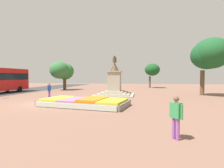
{
  "coord_description": "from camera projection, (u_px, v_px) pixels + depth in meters",
  "views": [
    {
      "loc": [
        8.52,
        -13.94,
        2.32
      ],
      "look_at": [
        5.4,
        4.69,
        1.57
      ],
      "focal_mm": 28.0,
      "sensor_mm": 36.0,
      "label": 1
    }
  ],
  "objects": [
    {
      "name": "ground_plane",
      "position": [
        42.0,
        104.0,
        15.24
      ],
      "size": [
        92.78,
        92.78,
        0.0
      ],
      "primitive_type": "plane",
      "color": "brown"
    },
    {
      "name": "flower_planter",
      "position": [
        84.0,
        102.0,
        14.05
      ],
      "size": [
        7.43,
        4.49,
        0.65
      ],
      "color": "#38281C",
      "rests_on": "ground_plane"
    },
    {
      "name": "statue_monument",
      "position": [
        115.0,
        86.0,
        22.0
      ],
      "size": [
        4.79,
        4.79,
        5.02
      ],
      "color": "#9F9580",
      "rests_on": "ground_plane"
    },
    {
      "name": "pedestrian_with_handbag",
      "position": [
        49.0,
        89.0,
        18.62
      ],
      "size": [
        0.25,
        0.57,
        1.71
      ],
      "color": "#8C4C99",
      "rests_on": "ground_plane"
    },
    {
      "name": "pedestrian_near_planter",
      "position": [
        176.0,
        115.0,
        6.44
      ],
      "size": [
        0.42,
        0.45,
        1.62
      ],
      "color": "#8C4C99",
      "rests_on": "ground_plane"
    },
    {
      "name": "park_tree_far_left",
      "position": [
        152.0,
        70.0,
        37.34
      ],
      "size": [
        3.15,
        3.93,
        5.18
      ],
      "color": "brown",
      "rests_on": "ground_plane"
    },
    {
      "name": "park_tree_behind_statue",
      "position": [
        62.0,
        71.0,
        31.21
      ],
      "size": [
        3.75,
        4.33,
        5.06
      ],
      "color": "#4C3823",
      "rests_on": "ground_plane"
    },
    {
      "name": "park_tree_far_right",
      "position": [
        210.0,
        54.0,
        21.18
      ],
      "size": [
        4.55,
        4.73,
        7.05
      ],
      "color": "brown",
      "rests_on": "ground_plane"
    }
  ]
}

